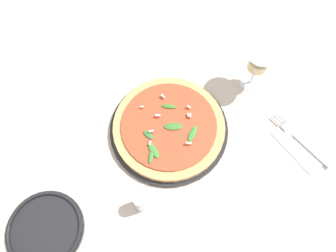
# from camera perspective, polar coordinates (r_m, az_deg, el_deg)

# --- Properties ---
(ground_plane) EXTENTS (6.00, 6.00, 0.00)m
(ground_plane) POSITION_cam_1_polar(r_m,az_deg,el_deg) (0.88, -0.34, 0.08)
(ground_plane) COLOR beige
(pizza_arugula_main) EXTENTS (0.31, 0.31, 0.05)m
(pizza_arugula_main) POSITION_cam_1_polar(r_m,az_deg,el_deg) (0.85, -0.00, -0.37)
(pizza_arugula_main) COLOR black
(pizza_arugula_main) RESTS_ON ground_plane
(wine_glass) EXTENTS (0.10, 0.10, 0.14)m
(wine_glass) POSITION_cam_1_polar(r_m,az_deg,el_deg) (0.89, 15.47, 11.12)
(wine_glass) COLOR white
(wine_glass) RESTS_ON ground_plane
(napkin) EXTENTS (0.16, 0.11, 0.01)m
(napkin) POSITION_cam_1_polar(r_m,az_deg,el_deg) (0.92, 22.41, -2.74)
(napkin) COLOR white
(napkin) RESTS_ON ground_plane
(fork) EXTENTS (0.19, 0.05, 0.00)m
(fork) POSITION_cam_1_polar(r_m,az_deg,el_deg) (0.92, 22.20, -2.32)
(fork) COLOR silver
(fork) RESTS_ON ground_plane
(side_plate_white) EXTENTS (0.18, 0.18, 0.02)m
(side_plate_white) POSITION_cam_1_polar(r_m,az_deg,el_deg) (0.84, -20.66, -16.50)
(side_plate_white) COLOR black
(side_plate_white) RESTS_ON ground_plane
(shaker_pepper) EXTENTS (0.03, 0.03, 0.07)m
(shaker_pepper) POSITION_cam_1_polar(r_m,az_deg,el_deg) (0.78, -4.79, -13.12)
(shaker_pepper) COLOR silver
(shaker_pepper) RESTS_ON ground_plane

